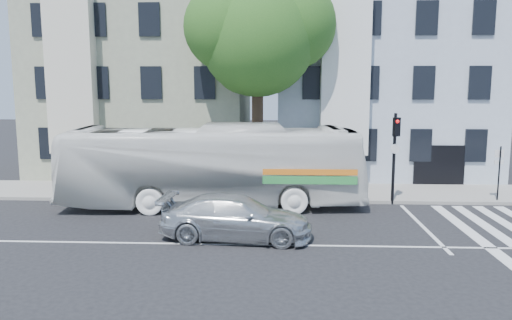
{
  "coord_description": "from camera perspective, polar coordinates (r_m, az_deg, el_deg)",
  "views": [
    {
      "loc": [
        1.02,
        -16.03,
        5.29
      ],
      "look_at": [
        0.17,
        3.11,
        2.4
      ],
      "focal_mm": 35.0,
      "sensor_mm": 36.0,
      "label": 1
    }
  ],
  "objects": [
    {
      "name": "ground",
      "position": [
        16.91,
        -1.06,
        -9.65
      ],
      "size": [
        120.0,
        120.0,
        0.0
      ],
      "primitive_type": "plane",
      "color": "black",
      "rests_on": "ground"
    },
    {
      "name": "sidewalk_far",
      "position": [
        24.61,
        0.12,
        -3.66
      ],
      "size": [
        80.0,
        4.0,
        0.15
      ],
      "primitive_type": "cube",
      "color": "gray",
      "rests_on": "ground"
    },
    {
      "name": "building_left",
      "position": [
        32.05,
        -12.08,
        8.76
      ],
      "size": [
        12.0,
        10.0,
        11.0
      ],
      "primitive_type": "cube",
      "color": "gray",
      "rests_on": "ground"
    },
    {
      "name": "building_right",
      "position": [
        31.6,
        13.62,
        8.72
      ],
      "size": [
        12.0,
        10.0,
        11.0
      ],
      "primitive_type": "cube",
      "color": "#A3AFC2",
      "rests_on": "ground"
    },
    {
      "name": "street_tree",
      "position": [
        24.91,
        0.34,
        14.43
      ],
      "size": [
        7.3,
        5.9,
        11.1
      ],
      "color": "#2D2116",
      "rests_on": "ground"
    },
    {
      "name": "bus",
      "position": [
        21.7,
        -4.97,
        -0.69
      ],
      "size": [
        3.9,
        13.17,
        3.62
      ],
      "primitive_type": "imported",
      "rotation": [
        0.0,
        0.0,
        1.64
      ],
      "color": "white",
      "rests_on": "ground"
    },
    {
      "name": "sedan",
      "position": [
        17.36,
        -2.28,
        -6.55
      ],
      "size": [
        2.54,
        5.39,
        1.52
      ],
      "primitive_type": "imported",
      "rotation": [
        0.0,
        0.0,
        1.49
      ],
      "color": "silver",
      "rests_on": "ground"
    },
    {
      "name": "hedge",
      "position": [
        23.61,
        -9.95,
        -3.26
      ],
      "size": [
        8.52,
        2.26,
        0.7
      ],
      "primitive_type": null,
      "rotation": [
        0.0,
        0.0,
        0.17
      ],
      "color": "#315D1E",
      "rests_on": "sidewalk_far"
    },
    {
      "name": "traffic_signal",
      "position": [
        22.72,
        15.6,
        1.54
      ],
      "size": [
        0.41,
        0.53,
        4.07
      ],
      "rotation": [
        0.0,
        0.0,
        0.39
      ],
      "color": "black",
      "rests_on": "ground"
    },
    {
      "name": "far_sign_pole",
      "position": [
        24.85,
        26.03,
        -0.61
      ],
      "size": [
        0.44,
        0.2,
        2.44
      ],
      "rotation": [
        0.0,
        0.0,
        0.19
      ],
      "color": "black",
      "rests_on": "sidewalk_far"
    }
  ]
}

